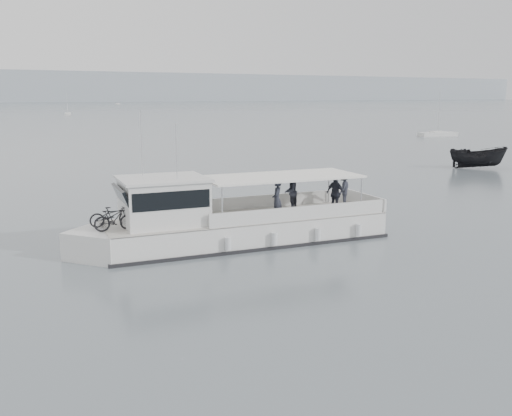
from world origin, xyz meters
TOP-DOWN VIEW (x-y plane):
  - ground at (0.00, 0.00)m, footprint 1400.00×1400.00m
  - tour_boat at (4.26, -2.11)m, footprint 15.34×5.24m
  - dark_motorboat at (37.89, 11.29)m, footprint 5.58×4.62m

SIDE VIEW (x-z plane):
  - ground at x=0.00m, z-range 0.00..0.00m
  - dark_motorboat at x=37.89m, z-range 0.00..2.07m
  - tour_boat at x=4.26m, z-range -2.14..4.24m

